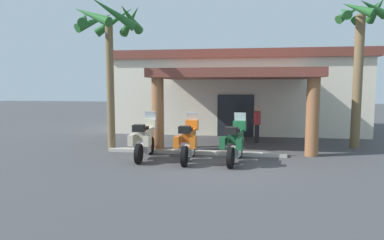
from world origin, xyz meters
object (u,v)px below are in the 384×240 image
at_px(motorcycle_green, 235,142).
at_px(palm_tree_near_portico, 359,42).
at_px(motorcycle_cream, 145,139).
at_px(motel_building, 237,91).
at_px(palm_tree_roadside, 109,33).
at_px(pedestrian, 257,122).
at_px(motorcycle_orange, 188,141).

distance_m(motorcycle_green, palm_tree_near_portico, 6.97).
bearing_deg(motorcycle_cream, palm_tree_near_portico, -68.08).
relative_size(motel_building, motorcycle_green, 6.12).
bearing_deg(motel_building, palm_tree_near_portico, -44.09).
bearing_deg(palm_tree_roadside, motorcycle_green, -15.72).
height_order(motorcycle_cream, palm_tree_near_portico, palm_tree_near_portico).
bearing_deg(pedestrian, palm_tree_near_portico, 11.71).
bearing_deg(pedestrian, palm_tree_roadside, -133.86).
bearing_deg(motorcycle_green, palm_tree_roadside, 82.36).
distance_m(motorcycle_green, palm_tree_roadside, 6.40).
relative_size(motorcycle_cream, pedestrian, 1.34).
xyz_separation_m(motel_building, pedestrian, (1.08, -4.15, -1.27)).
bearing_deg(motorcycle_green, motorcycle_cream, 96.57).
relative_size(motel_building, motorcycle_cream, 6.11).
distance_m(pedestrian, palm_tree_near_portico, 5.21).
height_order(motorcycle_cream, palm_tree_roadside, palm_tree_roadside).
xyz_separation_m(motorcycle_orange, palm_tree_roadside, (-3.35, 1.41, 3.86)).
bearing_deg(motorcycle_cream, palm_tree_roadside, 51.36).
distance_m(motel_building, motorcycle_orange, 8.61).
distance_m(motel_building, motorcycle_green, 8.49).
xyz_separation_m(palm_tree_near_portico, palm_tree_roadside, (-9.64, -2.26, 0.25)).
xyz_separation_m(motorcycle_cream, palm_tree_roadside, (-1.78, 1.30, 3.86)).
height_order(motel_building, palm_tree_near_portico, palm_tree_near_portico).
bearing_deg(motorcycle_cream, motorcycle_orange, -96.46).
distance_m(motorcycle_cream, motorcycle_orange, 1.57).
relative_size(motorcycle_green, palm_tree_roadside, 0.38).
bearing_deg(motel_building, palm_tree_roadside, -124.51).
distance_m(motorcycle_orange, motorcycle_green, 1.57).
relative_size(palm_tree_near_portico, palm_tree_roadside, 1.04).
bearing_deg(pedestrian, motorcycle_green, -80.67).
xyz_separation_m(motorcycle_orange, motorcycle_green, (1.57, 0.03, 0.00)).
distance_m(motorcycle_orange, palm_tree_roadside, 5.30).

